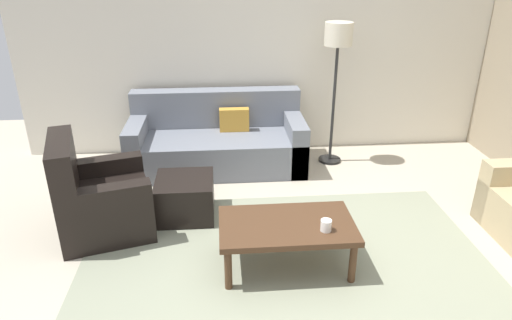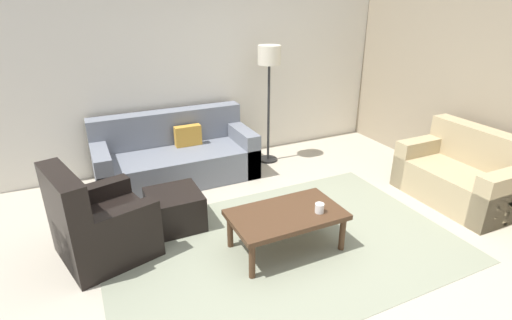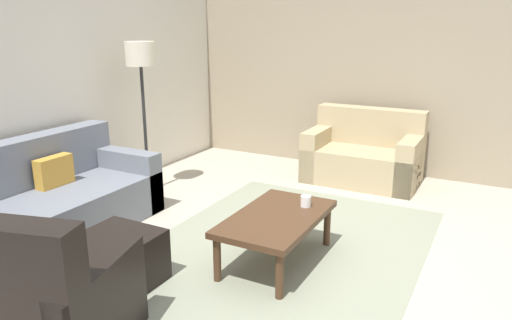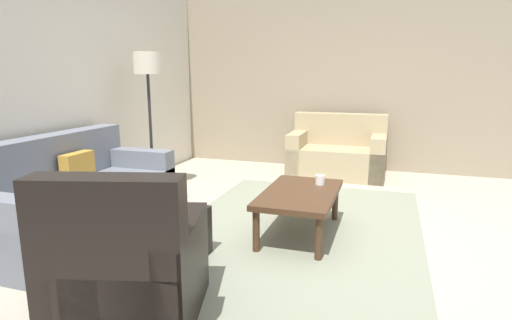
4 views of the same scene
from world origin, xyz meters
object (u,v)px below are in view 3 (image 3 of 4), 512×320
Objects in this scene: couch_main at (40,206)px; cup at (306,201)px; coffee_table at (277,221)px; lamp_standing at (141,70)px; ottoman at (117,260)px; couch_loveseat at (364,157)px; armchair_leather at (45,311)px.

cup is (0.84, -2.25, 0.16)m from couch_main.
couch_main is at bearing 104.74° from coffee_table.
coffee_table is at bearing -112.56° from lamp_standing.
cup reaches higher than ottoman.
coffee_table is at bearing 179.27° from couch_loveseat.
lamp_standing reaches higher than cup.
coffee_table is (0.56, -2.12, 0.06)m from couch_main.
armchair_leather is 0.89× the size of coffee_table.
cup is 2.47m from lamp_standing.
ottoman is at bearing 15.34° from armchair_leather.
armchair_leather is at bearing -164.66° from ottoman.
ottoman is (0.80, 0.22, -0.11)m from armchair_leather.
couch_main is at bearing 110.57° from cup.
cup is at bearing -24.75° from coffee_table.
cup is at bearing -69.43° from couch_main.
coffee_table is (0.88, -0.88, 0.16)m from ottoman.
couch_loveseat is 14.43× the size of cup.
lamp_standing is at bearing 34.22° from ottoman.
cup reaches higher than coffee_table.
couch_main reaches higher than ottoman.
armchair_leather is at bearing -127.75° from couch_main.
ottoman is at bearing 139.07° from cup.
armchair_leather is 0.57× the size of lamp_standing.
armchair_leather is at bearing 170.48° from couch_loveseat.
armchair_leather is at bearing -151.07° from lamp_standing.
lamp_standing is at bearing 127.43° from couch_loveseat.
coffee_table is 0.33m from cup.
armchair_leather is (-4.15, 0.70, 0.01)m from couch_loveseat.
couch_loveseat is 2.19m from cup.
armchair_leather is at bearing 158.44° from coffee_table.
couch_main is 2.41m from cup.
coffee_table is 0.64× the size of lamp_standing.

